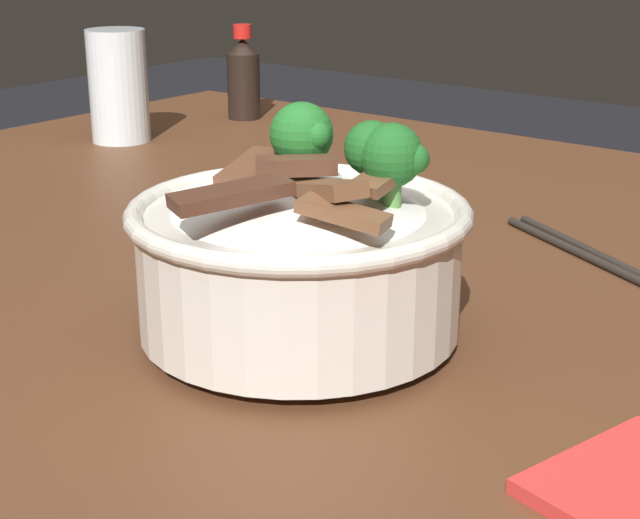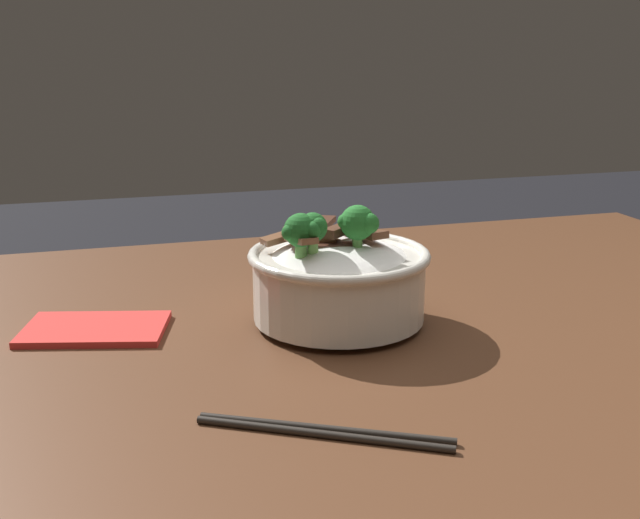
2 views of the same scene
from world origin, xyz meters
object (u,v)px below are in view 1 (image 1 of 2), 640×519
rice_bowl (301,249)px  soy_sauce_bottle (243,78)px  drinking_glass (119,91)px  chopsticks_pair (599,259)px

rice_bowl → soy_sauce_bottle: bearing=135.4°
drinking_glass → rice_bowl: bearing=-30.4°
chopsticks_pair → drinking_glass: bearing=174.4°
drinking_glass → soy_sauce_bottle: size_ratio=1.07×
chopsticks_pair → rice_bowl: bearing=-109.8°
soy_sauce_bottle → rice_bowl: bearing=-44.6°
rice_bowl → soy_sauce_bottle: 0.74m
drinking_glass → soy_sauce_bottle: (0.02, 0.20, -0.01)m
rice_bowl → chopsticks_pair: bearing=70.2°
drinking_glass → chopsticks_pair: bearing=-5.6°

